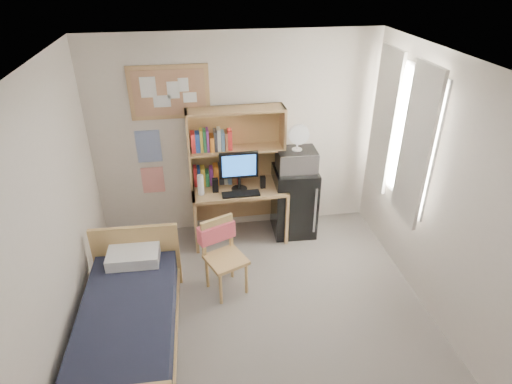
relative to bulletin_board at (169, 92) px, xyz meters
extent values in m
cube|color=gray|center=(0.78, -2.08, -1.93)|extent=(3.60, 4.20, 0.02)
cube|color=white|center=(0.78, -2.08, 0.68)|extent=(3.60, 4.20, 0.02)
cube|color=silver|center=(0.78, 0.02, -0.62)|extent=(3.60, 0.04, 2.60)
cube|color=silver|center=(-1.02, -2.08, -0.62)|extent=(0.04, 4.20, 2.60)
cube|color=silver|center=(2.58, -2.08, -0.62)|extent=(0.04, 4.20, 2.60)
cube|color=white|center=(2.53, -0.88, -0.32)|extent=(0.10, 1.40, 1.70)
cube|color=silver|center=(2.50, -1.28, -0.32)|extent=(0.04, 0.55, 1.70)
cube|color=silver|center=(2.50, -0.48, -0.32)|extent=(0.04, 0.55, 1.70)
cube|color=tan|center=(0.00, 0.00, 0.00)|extent=(0.94, 0.03, 0.64)
cube|color=#27469F|center=(-0.32, 0.01, -0.67)|extent=(0.30, 0.01, 0.42)
cube|color=red|center=(-0.32, 0.01, -1.14)|extent=(0.28, 0.01, 0.36)
cube|color=tan|center=(0.76, -0.30, -1.55)|extent=(1.21, 0.62, 0.75)
cube|color=tan|center=(0.49, -1.33, -1.49)|extent=(0.57, 0.57, 0.87)
cube|color=black|center=(1.50, -0.28, -1.46)|extent=(0.57, 0.57, 0.93)
cube|color=black|center=(-0.50, -2.03, -1.67)|extent=(0.94, 1.81, 0.49)
cube|color=tan|center=(0.76, -0.15, -0.68)|extent=(1.21, 0.33, 0.99)
cube|color=black|center=(0.76, -0.36, -0.92)|extent=(0.48, 0.04, 0.51)
cube|color=black|center=(0.76, -0.50, -1.16)|extent=(0.47, 0.16, 0.02)
cube|color=black|center=(0.46, -0.37, -1.08)|extent=(0.07, 0.07, 0.18)
cube|color=black|center=(1.06, -0.36, -1.09)|extent=(0.07, 0.07, 0.16)
cylinder|color=white|center=(0.28, -0.41, -1.04)|extent=(0.08, 0.08, 0.26)
cube|color=#F05B6A|center=(0.41, -1.15, -1.25)|extent=(0.43, 0.28, 0.20)
cube|color=#B5B5BA|center=(1.50, -0.30, -0.85)|extent=(0.50, 0.39, 0.28)
cylinder|color=white|center=(1.50, -0.30, -0.55)|extent=(0.26, 0.26, 0.32)
cube|color=white|center=(-0.48, -1.28, -1.36)|extent=(0.54, 0.39, 0.13)
camera|label=1|loc=(0.24, -5.05, 1.43)|focal=30.00mm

